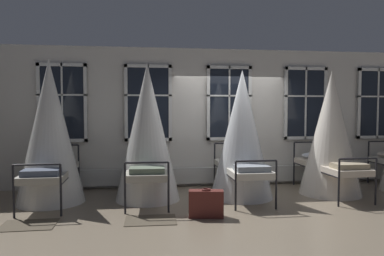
{
  "coord_description": "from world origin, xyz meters",
  "views": [
    {
      "loc": [
        -1.92,
        -7.02,
        1.75
      ],
      "look_at": [
        -1.0,
        -0.06,
        1.38
      ],
      "focal_mm": 33.62,
      "sensor_mm": 36.0,
      "label": 1
    }
  ],
  "objects": [
    {
      "name": "back_wall_with_windows",
      "position": [
        0.0,
        1.12,
        1.56
      ],
      "size": [
        12.04,
        0.1,
        3.12
      ],
      "primitive_type": "cube",
      "color": "silver",
      "rests_on": "ground"
    },
    {
      "name": "rug_second",
      "position": [
        -1.83,
        -1.4,
        0.01
      ],
      "size": [
        0.81,
        0.58,
        0.01
      ],
      "primitive_type": "cube",
      "rotation": [
        0.0,
        0.0,
        -0.02
      ],
      "color": "brown",
      "rests_on": "ground"
    },
    {
      "name": "cot_second",
      "position": [
        -1.86,
        -0.05,
        1.28
      ],
      "size": [
        1.25,
        1.95,
        2.63
      ],
      "rotation": [
        0.0,
        0.0,
        1.55
      ],
      "color": "black",
      "rests_on": "ground"
    },
    {
      "name": "rug_first",
      "position": [
        -3.67,
        -1.4,
        0.01
      ],
      "size": [
        0.81,
        0.57,
        0.01
      ],
      "primitive_type": "cube",
      "rotation": [
        0.0,
        0.0,
        0.01
      ],
      "color": "brown",
      "rests_on": "ground"
    },
    {
      "name": "suitcase_dark",
      "position": [
        -0.94,
        -1.35,
        0.22
      ],
      "size": [
        0.58,
        0.29,
        0.47
      ],
      "rotation": [
        0.0,
        0.0,
        -0.16
      ],
      "color": "#5B231E",
      "rests_on": "ground"
    },
    {
      "name": "cot_third",
      "position": [
        -0.01,
        -0.1,
        1.23
      ],
      "size": [
        1.25,
        1.93,
        2.53
      ],
      "rotation": [
        0.0,
        0.0,
        1.57
      ],
      "color": "black",
      "rests_on": "ground"
    },
    {
      "name": "cot_fourth",
      "position": [
        1.88,
        -0.08,
        1.24
      ],
      "size": [
        1.25,
        1.94,
        2.56
      ],
      "rotation": [
        0.0,
        0.0,
        1.58
      ],
      "color": "black",
      "rests_on": "ground"
    },
    {
      "name": "ground",
      "position": [
        0.0,
        0.0,
        0.0
      ],
      "size": [
        22.08,
        22.08,
        0.0
      ],
      "primitive_type": "plane",
      "color": "gray"
    },
    {
      "name": "cot_first",
      "position": [
        -3.67,
        -0.04,
        1.3
      ],
      "size": [
        1.25,
        1.95,
        2.69
      ],
      "rotation": [
        0.0,
        0.0,
        1.6
      ],
      "color": "black",
      "rests_on": "ground"
    },
    {
      "name": "window_bank",
      "position": [
        0.0,
        1.0,
        1.07
      ],
      "size": [
        8.38,
        0.1,
        2.67
      ],
      "color": "black",
      "rests_on": "ground"
    }
  ]
}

